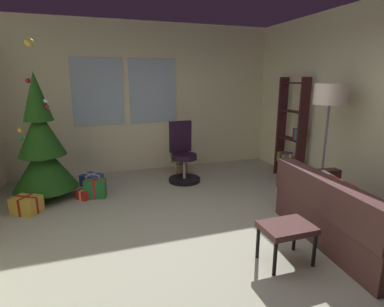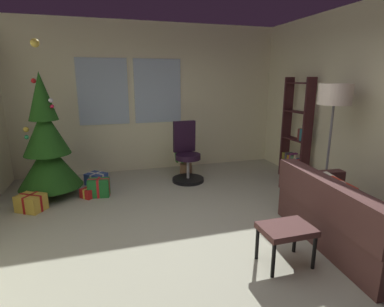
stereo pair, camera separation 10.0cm
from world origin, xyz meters
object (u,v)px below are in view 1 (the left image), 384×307
at_px(gift_box_gold, 27,205).
at_px(gift_box_green, 95,189).
at_px(bookshelf, 291,136).
at_px(holiday_tree, 42,148).
at_px(footstool, 287,230).
at_px(potted_plant, 179,160).
at_px(office_chair, 183,158).
at_px(gift_box_blue, 92,180).
at_px(couch, 362,221).
at_px(gift_box_red, 88,193).
at_px(floor_lamp, 330,100).

bearing_deg(gift_box_gold, gift_box_green, 17.24).
relative_size(gift_box_gold, bookshelf, 0.24).
height_order(holiday_tree, gift_box_gold, holiday_tree).
xyz_separation_m(footstool, potted_plant, (-0.19, 3.15, -0.08)).
height_order(office_chair, potted_plant, office_chair).
bearing_deg(gift_box_blue, office_chair, -8.74).
bearing_deg(gift_box_gold, office_chair, 14.39).
height_order(couch, holiday_tree, holiday_tree).
relative_size(gift_box_blue, office_chair, 0.39).
bearing_deg(office_chair, holiday_tree, -176.96).
bearing_deg(office_chair, couch, -65.42).
xyz_separation_m(couch, gift_box_green, (-2.74, 2.34, -0.13)).
bearing_deg(gift_box_red, floor_lamp, -21.80).
bearing_deg(office_chair, potted_plant, 83.94).
relative_size(office_chair, floor_lamp, 0.62).
distance_m(gift_box_gold, office_chair, 2.51).
height_order(gift_box_green, bookshelf, bookshelf).
xyz_separation_m(couch, gift_box_red, (-2.85, 2.38, -0.20)).
height_order(footstool, gift_box_green, footstool).
xyz_separation_m(holiday_tree, gift_box_blue, (0.65, 0.36, -0.68)).
height_order(couch, floor_lamp, floor_lamp).
relative_size(gift_box_gold, floor_lamp, 0.25).
bearing_deg(gift_box_blue, couch, -46.32).
bearing_deg(footstool, bookshelf, 53.59).
xyz_separation_m(office_chair, floor_lamp, (1.61, -1.60, 1.09)).
bearing_deg(floor_lamp, footstool, -141.21).
bearing_deg(gift_box_blue, potted_plant, 7.28).
distance_m(footstool, gift_box_red, 3.06).
bearing_deg(floor_lamp, holiday_tree, 158.88).
bearing_deg(gift_box_gold, footstool, -38.19).
bearing_deg(bookshelf, footstool, -126.41).
height_order(gift_box_gold, bookshelf, bookshelf).
xyz_separation_m(footstool, gift_box_green, (-1.75, 2.36, -0.20)).
bearing_deg(footstool, gift_box_green, 126.51).
height_order(gift_box_blue, office_chair, office_chair).
distance_m(office_chair, floor_lamp, 2.52).
xyz_separation_m(gift_box_red, gift_box_blue, (0.07, 0.54, 0.03)).
bearing_deg(potted_plant, gift_box_green, -153.29).
xyz_separation_m(footstool, floor_lamp, (1.38, 1.11, 1.15)).
relative_size(floor_lamp, potted_plant, 2.78).
bearing_deg(couch, office_chair, 114.58).
bearing_deg(footstool, gift_box_gold, 141.81).
height_order(couch, potted_plant, couch).
height_order(holiday_tree, bookshelf, holiday_tree).
bearing_deg(gift_box_gold, holiday_tree, 68.22).
distance_m(bookshelf, potted_plant, 2.11).
xyz_separation_m(footstool, gift_box_red, (-1.87, 2.40, -0.27)).
relative_size(office_chair, potted_plant, 1.71).
bearing_deg(bookshelf, couch, -106.51).
relative_size(footstool, office_chair, 0.47).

